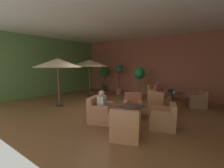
{
  "coord_description": "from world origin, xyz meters",
  "views": [
    {
      "loc": [
        4.81,
        -5.78,
        2.02
      ],
      "look_at": [
        0.0,
        0.43,
        1.09
      ],
      "focal_mm": 26.35,
      "sensor_mm": 36.0,
      "label": 1
    }
  ],
  "objects_px": {
    "armchair_front_left_south": "(159,103)",
    "open_laptop": "(171,92)",
    "potted_tree_left_corner": "(119,74)",
    "potted_tree_mid_left": "(139,76)",
    "cafe_table_front_left": "(172,96)",
    "armchair_front_right_east": "(164,119)",
    "potted_tree_mid_right": "(104,74)",
    "patron_blue_shirt": "(102,101)",
    "armchair_front_right_south": "(133,108)",
    "armchair_front_right_west": "(101,113)",
    "patron_by_window": "(158,89)",
    "armchair_front_left_north": "(197,101)",
    "armchair_front_right_north": "(126,127)",
    "patio_umbrella_center_beige": "(58,63)",
    "cafe_table_front_right": "(131,110)",
    "armchair_front_left_east": "(157,96)",
    "iced_drink_cup": "(174,92)",
    "patio_umbrella_tall_red": "(89,63)"
  },
  "relations": [
    {
      "from": "armchair_front_left_south",
      "to": "potted_tree_left_corner",
      "type": "height_order",
      "value": "potted_tree_left_corner"
    },
    {
      "from": "armchair_front_left_south",
      "to": "armchair_front_right_west",
      "type": "bearing_deg",
      "value": -111.83
    },
    {
      "from": "armchair_front_left_east",
      "to": "potted_tree_left_corner",
      "type": "xyz_separation_m",
      "value": [
        -2.91,
        0.49,
        1.04
      ]
    },
    {
      "from": "armchair_front_right_east",
      "to": "iced_drink_cup",
      "type": "xyz_separation_m",
      "value": [
        -0.6,
        2.9,
        0.41
      ]
    },
    {
      "from": "armchair_front_left_east",
      "to": "armchair_front_right_north",
      "type": "relative_size",
      "value": 1.01
    },
    {
      "from": "iced_drink_cup",
      "to": "cafe_table_front_right",
      "type": "bearing_deg",
      "value": -96.85
    },
    {
      "from": "cafe_table_front_left",
      "to": "armchair_front_right_west",
      "type": "relative_size",
      "value": 0.72
    },
    {
      "from": "armchair_front_left_north",
      "to": "armchair_front_right_north",
      "type": "distance_m",
      "value": 4.95
    },
    {
      "from": "armchair_front_right_east",
      "to": "potted_tree_mid_right",
      "type": "relative_size",
      "value": 0.54
    },
    {
      "from": "armchair_front_left_south",
      "to": "armchair_front_right_east",
      "type": "xyz_separation_m",
      "value": [
        0.91,
        -1.94,
        -0.01
      ]
    },
    {
      "from": "patio_umbrella_center_beige",
      "to": "open_laptop",
      "type": "relative_size",
      "value": 6.25
    },
    {
      "from": "iced_drink_cup",
      "to": "armchair_front_right_north",
      "type": "bearing_deg",
      "value": -89.34
    },
    {
      "from": "armchair_front_right_west",
      "to": "patron_by_window",
      "type": "xyz_separation_m",
      "value": [
        0.32,
        4.31,
        0.38
      ]
    },
    {
      "from": "armchair_front_left_south",
      "to": "patron_blue_shirt",
      "type": "relative_size",
      "value": 1.29
    },
    {
      "from": "armchair_front_right_north",
      "to": "potted_tree_mid_right",
      "type": "bearing_deg",
      "value": 134.66
    },
    {
      "from": "potted_tree_mid_left",
      "to": "potted_tree_mid_right",
      "type": "height_order",
      "value": "potted_tree_mid_left"
    },
    {
      "from": "armchair_front_right_east",
      "to": "potted_tree_left_corner",
      "type": "relative_size",
      "value": 0.49
    },
    {
      "from": "cafe_table_front_right",
      "to": "cafe_table_front_left",
      "type": "bearing_deg",
      "value": 85.26
    },
    {
      "from": "armchair_front_left_north",
      "to": "armchair_front_right_east",
      "type": "height_order",
      "value": "armchair_front_right_east"
    },
    {
      "from": "armchair_front_left_south",
      "to": "armchair_front_right_west",
      "type": "relative_size",
      "value": 0.84
    },
    {
      "from": "armchair_front_right_west",
      "to": "open_laptop",
      "type": "height_order",
      "value": "armchair_front_right_west"
    },
    {
      "from": "patio_umbrella_tall_red",
      "to": "potted_tree_mid_right",
      "type": "distance_m",
      "value": 2.3
    },
    {
      "from": "armchair_front_left_south",
      "to": "open_laptop",
      "type": "bearing_deg",
      "value": 80.93
    },
    {
      "from": "potted_tree_mid_right",
      "to": "patron_blue_shirt",
      "type": "height_order",
      "value": "potted_tree_mid_right"
    },
    {
      "from": "armchair_front_left_south",
      "to": "armchair_front_right_north",
      "type": "bearing_deg",
      "value": -83.75
    },
    {
      "from": "patron_blue_shirt",
      "to": "armchair_front_right_north",
      "type": "bearing_deg",
      "value": -23.49
    },
    {
      "from": "armchair_front_right_west",
      "to": "potted_tree_left_corner",
      "type": "height_order",
      "value": "potted_tree_left_corner"
    },
    {
      "from": "open_laptop",
      "to": "cafe_table_front_right",
      "type": "bearing_deg",
      "value": -94.18
    },
    {
      "from": "patio_umbrella_tall_red",
      "to": "patron_by_window",
      "type": "distance_m",
      "value": 4.42
    },
    {
      "from": "armchair_front_right_north",
      "to": "armchair_front_left_south",
      "type": "bearing_deg",
      "value": 96.25
    },
    {
      "from": "armchair_front_left_north",
      "to": "iced_drink_cup",
      "type": "bearing_deg",
      "value": -145.2
    },
    {
      "from": "potted_tree_mid_left",
      "to": "patron_blue_shirt",
      "type": "distance_m",
      "value": 4.51
    },
    {
      "from": "patio_umbrella_tall_red",
      "to": "armchair_front_left_north",
      "type": "bearing_deg",
      "value": 10.99
    },
    {
      "from": "armchair_front_left_north",
      "to": "patio_umbrella_center_beige",
      "type": "distance_m",
      "value": 6.85
    },
    {
      "from": "armchair_front_right_north",
      "to": "armchair_front_right_west",
      "type": "distance_m",
      "value": 1.56
    },
    {
      "from": "armchair_front_left_north",
      "to": "armchair_front_right_north",
      "type": "xyz_separation_m",
      "value": [
        -0.85,
        -4.88,
        0.01
      ]
    },
    {
      "from": "armchair_front_right_south",
      "to": "potted_tree_left_corner",
      "type": "xyz_separation_m",
      "value": [
        -3.14,
        3.48,
        1.05
      ]
    },
    {
      "from": "armchair_front_left_south",
      "to": "armchair_front_right_north",
      "type": "height_order",
      "value": "armchair_front_right_north"
    },
    {
      "from": "patron_blue_shirt",
      "to": "armchair_front_right_south",
      "type": "bearing_deg",
      "value": 70.49
    },
    {
      "from": "potted_tree_left_corner",
      "to": "potted_tree_mid_left",
      "type": "distance_m",
      "value": 1.82
    },
    {
      "from": "armchair_front_right_south",
      "to": "patron_blue_shirt",
      "type": "height_order",
      "value": "patron_blue_shirt"
    },
    {
      "from": "armchair_front_left_south",
      "to": "patio_umbrella_tall_red",
      "type": "xyz_separation_m",
      "value": [
        -4.78,
        0.42,
        1.79
      ]
    },
    {
      "from": "armchair_front_right_south",
      "to": "armchair_front_right_west",
      "type": "bearing_deg",
      "value": -110.92
    },
    {
      "from": "cafe_table_front_left",
      "to": "patron_blue_shirt",
      "type": "height_order",
      "value": "patron_blue_shirt"
    },
    {
      "from": "armchair_front_left_south",
      "to": "open_laptop",
      "type": "relative_size",
      "value": 2.39
    },
    {
      "from": "armchair_front_left_east",
      "to": "patio_umbrella_tall_red",
      "type": "relative_size",
      "value": 0.43
    },
    {
      "from": "armchair_front_right_east",
      "to": "armchair_front_right_west",
      "type": "xyz_separation_m",
      "value": [
        -1.99,
        -0.76,
        0.02
      ]
    },
    {
      "from": "cafe_table_front_left",
      "to": "potted_tree_left_corner",
      "type": "distance_m",
      "value": 4.13
    },
    {
      "from": "patron_blue_shirt",
      "to": "armchair_front_right_east",
      "type": "bearing_deg",
      "value": 20.96
    },
    {
      "from": "patio_umbrella_center_beige",
      "to": "open_laptop",
      "type": "distance_m",
      "value": 5.59
    }
  ]
}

